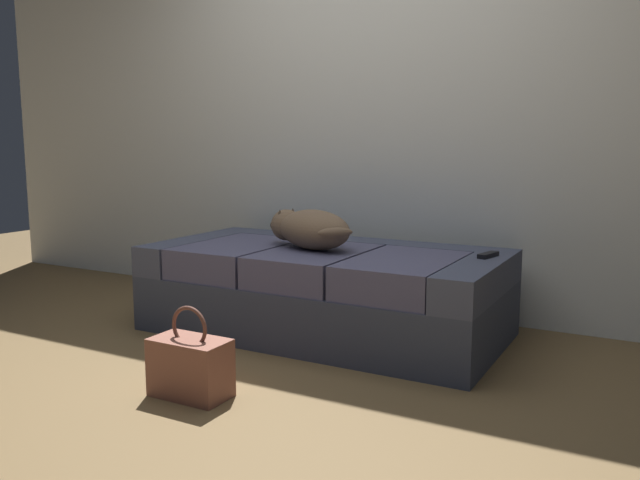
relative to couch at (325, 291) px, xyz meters
name	(u,v)px	position (x,y,z in m)	size (l,w,h in m)	color
ground_plane	(214,390)	(0.00, -0.97, -0.23)	(10.00, 10.00, 0.00)	brown
back_wall	(377,79)	(0.00, 0.66, 1.17)	(6.40, 0.10, 2.80)	silver
couch	(325,291)	(0.00, 0.00, 0.00)	(1.88, 0.94, 0.46)	#363D50
dog_tan	(309,229)	(-0.06, -0.05, 0.34)	(0.61, 0.38, 0.21)	#7A6047
tv_remote	(488,255)	(0.84, 0.14, 0.24)	(0.04, 0.15, 0.02)	black
handbag	(190,366)	(-0.05, -1.06, -0.10)	(0.32, 0.18, 0.38)	brown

